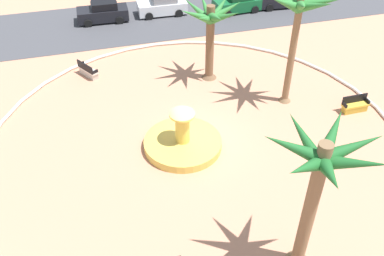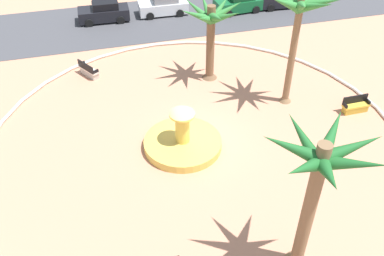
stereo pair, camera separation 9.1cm
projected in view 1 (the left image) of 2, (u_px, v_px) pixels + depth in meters
ground_plane at (196, 141)px, 23.50m from camera, size 80.00×80.00×0.00m
plaza_curb at (196, 139)px, 23.44m from camera, size 22.51×22.51×0.20m
street_asphalt at (145, 20)px, 35.26m from camera, size 48.00×8.00×0.03m
fountain at (183, 142)px, 22.91m from camera, size 4.13×4.13×2.24m
palm_tree_near_fountain at (211, 24)px, 26.09m from camera, size 4.03×4.01×5.21m
palm_tree_by_curb at (300, 10)px, 22.81m from camera, size 4.33×4.30×7.14m
palm_tree_mid_plaza at (319, 176)px, 14.60m from camera, size 4.06×4.04×6.55m
bench_west at (88, 71)px, 28.43m from camera, size 1.26×1.63×1.00m
bench_north at (355, 106)px, 25.40m from camera, size 1.61×0.53×1.00m
parked_car_leftmost at (103, 12)px, 34.66m from camera, size 4.06×2.03×1.67m
parked_car_second at (162, 5)px, 35.69m from camera, size 4.04×1.99×1.67m
parked_car_third at (238, 2)px, 36.15m from camera, size 4.12×2.16×1.67m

